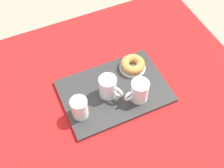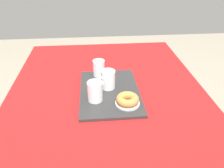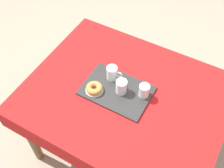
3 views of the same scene
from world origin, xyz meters
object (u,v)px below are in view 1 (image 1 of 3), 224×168
(serving_tray, at_px, (114,91))
(sugar_donut_left, at_px, (133,64))
(water_glass_near, at_px, (80,109))
(donut_plate_left, at_px, (132,67))
(tea_mug_right, at_px, (139,91))
(dining_table, at_px, (103,110))
(tea_mug_left, at_px, (108,87))

(serving_tray, xyz_separation_m, sugar_donut_left, (-0.12, -0.08, 0.03))
(water_glass_near, xyz_separation_m, sugar_donut_left, (-0.29, -0.12, -0.01))
(donut_plate_left, xyz_separation_m, sugar_donut_left, (0.00, -0.00, 0.02))
(tea_mug_right, distance_m, water_glass_near, 0.25)
(dining_table, relative_size, sugar_donut_left, 12.00)
(serving_tray, relative_size, sugar_donut_left, 4.10)
(dining_table, distance_m, donut_plate_left, 0.23)
(water_glass_near, relative_size, sugar_donut_left, 0.86)
(tea_mug_left, xyz_separation_m, tea_mug_right, (-0.11, 0.07, 0.00))
(tea_mug_right, relative_size, sugar_donut_left, 1.03)
(tea_mug_left, bearing_deg, serving_tray, -168.62)
(tea_mug_left, distance_m, tea_mug_right, 0.13)
(dining_table, bearing_deg, sugar_donut_left, -154.77)
(dining_table, relative_size, donut_plate_left, 11.10)
(dining_table, xyz_separation_m, tea_mug_left, (-0.03, -0.00, 0.16))
(serving_tray, height_order, tea_mug_left, tea_mug_left)
(serving_tray, relative_size, tea_mug_left, 4.27)
(sugar_donut_left, bearing_deg, water_glass_near, 22.72)
(water_glass_near, height_order, donut_plate_left, water_glass_near)
(dining_table, xyz_separation_m, donut_plate_left, (-0.18, -0.09, 0.11))
(dining_table, relative_size, water_glass_near, 13.92)
(serving_tray, bearing_deg, donut_plate_left, -148.77)
(water_glass_near, distance_m, sugar_donut_left, 0.32)
(sugar_donut_left, bearing_deg, serving_tray, 31.23)
(sugar_donut_left, bearing_deg, dining_table, 25.23)
(tea_mug_left, bearing_deg, dining_table, 9.69)
(water_glass_near, bearing_deg, serving_tray, -164.24)
(serving_tray, height_order, water_glass_near, water_glass_near)
(tea_mug_right, distance_m, sugar_donut_left, 0.16)
(tea_mug_left, relative_size, tea_mug_right, 0.93)
(dining_table, distance_m, serving_tray, 0.12)
(dining_table, xyz_separation_m, serving_tray, (-0.06, -0.01, 0.10))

